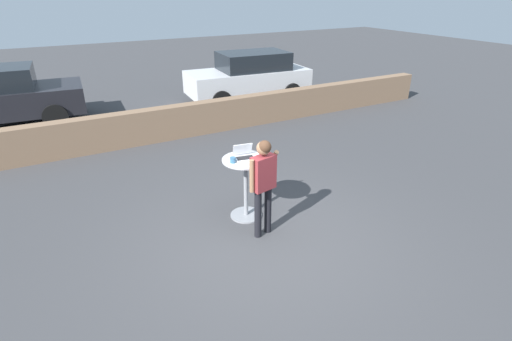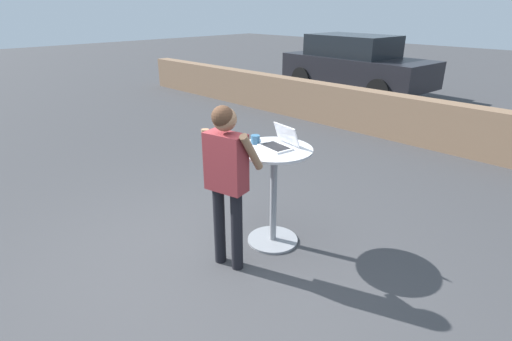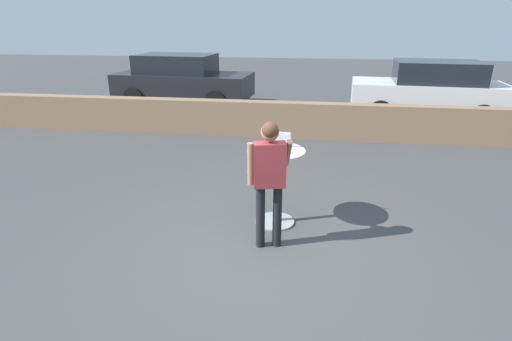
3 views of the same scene
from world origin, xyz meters
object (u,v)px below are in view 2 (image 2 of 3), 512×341
object	(u,v)px
cafe_table	(274,184)
laptop	(279,142)
parked_car_near_street	(355,64)
standing_person	(226,171)
coffee_mug	(255,139)

from	to	relation	value
cafe_table	laptop	world-z (taller)	laptop
cafe_table	parked_car_near_street	world-z (taller)	parked_car_near_street
parked_car_near_street	cafe_table	bearing A→B (deg)	-63.55
standing_person	parked_car_near_street	distance (m)	8.92
cafe_table	standing_person	distance (m)	0.69
coffee_mug	standing_person	bearing A→B (deg)	-69.86
coffee_mug	standing_person	size ratio (longest dim) A/B	0.08
cafe_table	parked_car_near_street	distance (m)	8.38
laptop	parked_car_near_street	bearing A→B (deg)	116.69
parked_car_near_street	standing_person	bearing A→B (deg)	-65.41
cafe_table	laptop	distance (m)	0.44
laptop	standing_person	xyz separation A→B (m)	(-0.03, -0.67, -0.11)
coffee_mug	standing_person	xyz separation A→B (m)	(0.21, -0.58, -0.11)
cafe_table	parked_car_near_street	xyz separation A→B (m)	(-3.73, 7.50, 0.15)
coffee_mug	standing_person	world-z (taller)	standing_person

